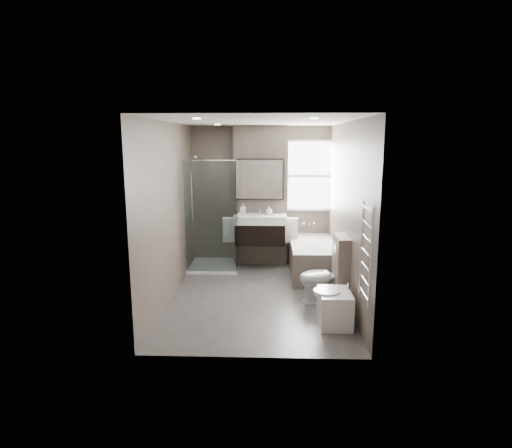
{
  "coord_description": "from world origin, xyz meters",
  "views": [
    {
      "loc": [
        0.19,
        -6.2,
        2.35
      ],
      "look_at": [
        -0.03,
        0.15,
        1.09
      ],
      "focal_mm": 30.0,
      "sensor_mm": 36.0,
      "label": 1
    }
  ],
  "objects_px": {
    "vanity": "(260,229)",
    "bidet": "(334,307)",
    "toilet": "(323,277)",
    "bathtub": "(312,257)"
  },
  "relations": [
    {
      "from": "vanity",
      "to": "bathtub",
      "type": "distance_m",
      "value": 1.07
    },
    {
      "from": "toilet",
      "to": "bidet",
      "type": "bearing_deg",
      "value": -12.07
    },
    {
      "from": "vanity",
      "to": "bathtub",
      "type": "xyz_separation_m",
      "value": [
        0.92,
        -0.33,
        -0.43
      ]
    },
    {
      "from": "bathtub",
      "to": "bidet",
      "type": "height_order",
      "value": "bidet"
    },
    {
      "from": "toilet",
      "to": "bidet",
      "type": "xyz_separation_m",
      "value": [
        0.04,
        -0.82,
        -0.13
      ]
    },
    {
      "from": "bathtub",
      "to": "vanity",
      "type": "bearing_deg",
      "value": 160.63
    },
    {
      "from": "vanity",
      "to": "bidet",
      "type": "distance_m",
      "value": 2.69
    },
    {
      "from": "vanity",
      "to": "bidet",
      "type": "xyz_separation_m",
      "value": [
        1.01,
        -2.44,
        -0.51
      ]
    },
    {
      "from": "vanity",
      "to": "bidet",
      "type": "bearing_deg",
      "value": -67.41
    },
    {
      "from": "bathtub",
      "to": "toilet",
      "type": "relative_size",
      "value": 2.2
    }
  ]
}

